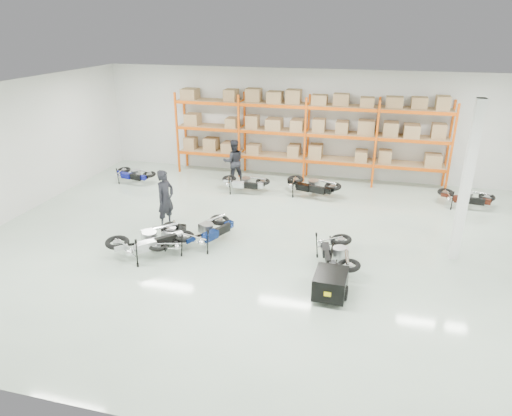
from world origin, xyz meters
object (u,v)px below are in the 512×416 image
(moto_back_a, at_px, (133,172))
(person_left, at_px, (166,199))
(moto_back_d, at_px, (467,194))
(moto_blue_centre, at_px, (208,227))
(moto_silver_left, at_px, (148,235))
(moto_back_b, at_px, (244,180))
(person_back, at_px, (234,161))
(moto_black_far_left, at_px, (171,233))
(moto_back_c, at_px, (311,182))
(trailer, at_px, (330,284))
(moto_touring_right, at_px, (337,249))

(moto_back_a, bearing_deg, person_left, -126.78)
(moto_back_d, bearing_deg, person_left, 119.66)
(moto_blue_centre, relative_size, moto_back_d, 1.09)
(moto_blue_centre, distance_m, moto_silver_left, 1.77)
(moto_back_a, distance_m, person_left, 4.90)
(moto_back_b, relative_size, person_back, 0.92)
(moto_black_far_left, xyz_separation_m, moto_back_a, (-4.01, 5.10, 0.00))
(moto_back_a, bearing_deg, moto_back_c, -75.75)
(moto_back_a, relative_size, person_back, 0.89)
(moto_silver_left, height_order, moto_back_b, moto_silver_left)
(trailer, height_order, moto_back_c, moto_back_c)
(moto_back_a, xyz_separation_m, moto_back_b, (4.78, 0.11, 0.02))
(moto_blue_centre, xyz_separation_m, moto_back_b, (-0.16, 4.63, -0.05))
(moto_black_far_left, height_order, moto_touring_right, moto_touring_right)
(moto_touring_right, distance_m, moto_back_a, 10.13)
(moto_black_far_left, distance_m, moto_back_b, 5.27)
(moto_back_b, relative_size, moto_back_c, 0.88)
(moto_silver_left, distance_m, moto_touring_right, 5.33)
(moto_back_b, bearing_deg, person_left, 157.33)
(trailer, distance_m, moto_back_c, 7.00)
(moto_touring_right, height_order, moto_back_a, moto_touring_right)
(moto_blue_centre, bearing_deg, moto_back_b, -63.32)
(moto_touring_right, distance_m, moto_back_b, 6.50)
(trailer, relative_size, moto_back_a, 1.01)
(moto_blue_centre, height_order, moto_back_a, moto_blue_centre)
(moto_back_a, bearing_deg, moto_back_d, -75.49)
(moto_silver_left, height_order, moto_back_c, moto_silver_left)
(moto_silver_left, bearing_deg, trailer, -148.02)
(moto_silver_left, distance_m, person_back, 6.77)
(person_left, distance_m, person_back, 4.89)
(moto_touring_right, distance_m, moto_back_c, 5.44)
(moto_blue_centre, distance_m, moto_back_b, 4.64)
(trailer, xyz_separation_m, moto_back_c, (-1.44, 6.84, 0.18))
(moto_back_a, height_order, person_left, person_left)
(moto_black_far_left, relative_size, moto_back_a, 1.00)
(moto_back_b, height_order, moto_back_c, moto_back_c)
(moto_blue_centre, xyz_separation_m, trailer, (3.89, -2.04, -0.16))
(person_left, height_order, person_back, person_left)
(moto_back_c, bearing_deg, moto_touring_right, -147.88)
(moto_back_c, relative_size, person_back, 1.05)
(moto_touring_right, relative_size, moto_back_c, 0.95)
(moto_silver_left, xyz_separation_m, moto_back_d, (9.42, 6.15, -0.10))
(moto_back_c, relative_size, moto_back_d, 1.14)
(moto_silver_left, xyz_separation_m, moto_back_a, (-3.54, 5.60, -0.12))
(moto_touring_right, xyz_separation_m, person_left, (-5.62, 1.30, 0.41))
(moto_back_a, relative_size, person_left, 0.84)
(moto_back_b, distance_m, person_back, 1.35)
(moto_black_far_left, height_order, moto_back_a, moto_back_a)
(moto_back_b, bearing_deg, moto_touring_right, -141.51)
(moto_blue_centre, bearing_deg, person_left, -1.57)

